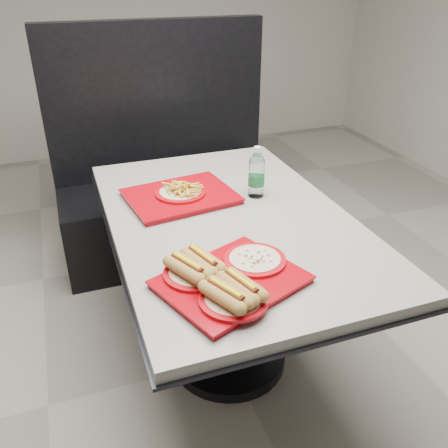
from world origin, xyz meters
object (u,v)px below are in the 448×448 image
object	(u,v)px
diner_table	(229,252)
tray_far	(180,194)
booth_bench	(168,188)
tray_near	(226,278)
water_bottle	(256,175)

from	to	relation	value
diner_table	tray_far	size ratio (longest dim) A/B	3.00
booth_bench	tray_near	world-z (taller)	booth_bench
diner_table	tray_near	bearing A→B (deg)	-111.52
booth_bench	water_bottle	xyz separation A→B (m)	(0.17, -0.96, 0.44)
booth_bench	water_bottle	bearing A→B (deg)	-79.93
tray_near	tray_far	xyz separation A→B (m)	(0.03, 0.64, -0.01)
tray_far	diner_table	bearing A→B (deg)	-56.47
tray_near	tray_far	distance (m)	0.64
tray_near	water_bottle	world-z (taller)	water_bottle
booth_bench	water_bottle	world-z (taller)	booth_bench
diner_table	water_bottle	world-z (taller)	water_bottle
water_bottle	tray_near	bearing A→B (deg)	-120.86
booth_bench	tray_near	size ratio (longest dim) A/B	2.69
diner_table	water_bottle	size ratio (longest dim) A/B	6.55
tray_far	water_bottle	xyz separation A→B (m)	(0.31, -0.07, 0.07)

